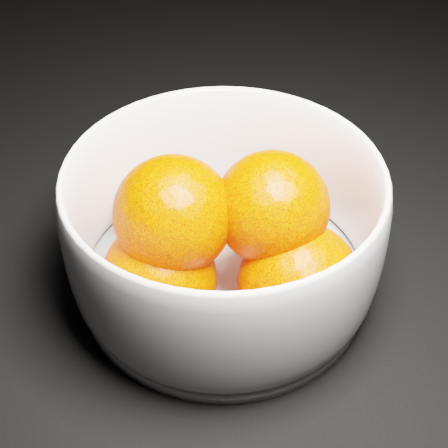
# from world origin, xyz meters

# --- Properties ---
(ground) EXTENTS (3.00, 3.00, 0.00)m
(ground) POSITION_xyz_m (0.00, 0.00, 0.00)
(ground) COLOR black
(ground) RESTS_ON ground
(bowl) EXTENTS (0.24, 0.24, 0.12)m
(bowl) POSITION_xyz_m (0.25, -0.25, 0.06)
(bowl) COLOR white
(bowl) RESTS_ON ground
(orange_pile) EXTENTS (0.20, 0.18, 0.13)m
(orange_pile) POSITION_xyz_m (0.26, -0.27, 0.07)
(orange_pile) COLOR #F83C01
(orange_pile) RESTS_ON bowl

